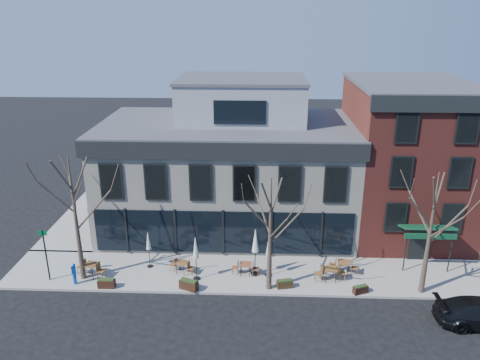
{
  "coord_description": "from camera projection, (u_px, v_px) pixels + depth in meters",
  "views": [
    {
      "loc": [
        2.23,
        -28.0,
        15.87
      ],
      "look_at": [
        1.04,
        2.0,
        4.87
      ],
      "focal_mm": 35.0,
      "sensor_mm": 36.0,
      "label": 1
    }
  ],
  "objects": [
    {
      "name": "corner_building",
      "position": [
        229.0,
        168.0,
        34.94
      ],
      "size": [
        18.39,
        10.39,
        11.1
      ],
      "color": "beige",
      "rests_on": "ground"
    },
    {
      "name": "tree_corner",
      "position": [
        76.0,
        218.0,
        27.66
      ],
      "size": [
        3.93,
        3.98,
        7.92
      ],
      "color": "#382B21",
      "rests_on": "sidewalk_front"
    },
    {
      "name": "sidewalk_front",
      "position": [
        272.0,
        274.0,
        29.65
      ],
      "size": [
        33.5,
        4.7,
        0.15
      ],
      "primitive_type": "cube",
      "color": "gray",
      "rests_on": "ground"
    },
    {
      "name": "umbrella_0",
      "position": [
        148.0,
        243.0,
        29.73
      ],
      "size": [
        0.39,
        0.39,
        2.45
      ],
      "color": "black",
      "rests_on": "sidewalk_front"
    },
    {
      "name": "umbrella_3",
      "position": [
        269.0,
        248.0,
        28.66
      ],
      "size": [
        0.45,
        0.45,
        2.78
      ],
      "color": "black",
      "rests_on": "sidewalk_front"
    },
    {
      "name": "umbrella_1",
      "position": [
        196.0,
        250.0,
        28.24
      ],
      "size": [
        0.46,
        0.46,
        2.86
      ],
      "color": "black",
      "rests_on": "sidewalk_front"
    },
    {
      "name": "planter_3",
      "position": [
        361.0,
        289.0,
        27.42
      ],
      "size": [
        0.96,
        0.66,
        0.5
      ],
      "color": "black",
      "rests_on": "sidewalk_front"
    },
    {
      "name": "cafe_set_5",
      "position": [
        344.0,
        266.0,
        29.44
      ],
      "size": [
        1.91,
        0.94,
        0.98
      ],
      "color": "brown",
      "rests_on": "sidewalk_front"
    },
    {
      "name": "ground",
      "position": [
        224.0,
        257.0,
        31.81
      ],
      "size": [
        120.0,
        120.0,
        0.0
      ],
      "primitive_type": "plane",
      "color": "black",
      "rests_on": "ground"
    },
    {
      "name": "tree_right",
      "position": [
        430.0,
        233.0,
        26.32
      ],
      "size": [
        3.72,
        3.77,
        7.48
      ],
      "color": "#382B21",
      "rests_on": "sidewalk_front"
    },
    {
      "name": "tree_mid",
      "position": [
        270.0,
        233.0,
        26.73
      ],
      "size": [
        3.5,
        3.55,
        7.04
      ],
      "color": "#382B21",
      "rests_on": "sidewalk_front"
    },
    {
      "name": "umbrella_2",
      "position": [
        255.0,
        243.0,
        28.67
      ],
      "size": [
        0.5,
        0.5,
        3.12
      ],
      "color": "black",
      "rests_on": "sidewalk_front"
    },
    {
      "name": "sign_pole",
      "position": [
        46.0,
        252.0,
        28.21
      ],
      "size": [
        0.5,
        0.1,
        3.4
      ],
      "color": "black",
      "rests_on": "sidewalk_front"
    },
    {
      "name": "sidewalk_side",
      "position": [
        90.0,
        216.0,
        37.84
      ],
      "size": [
        4.5,
        12.0,
        0.15
      ],
      "primitive_type": "cube",
      "color": "gray",
      "rests_on": "ground"
    },
    {
      "name": "cafe_set_1",
      "position": [
        182.0,
        266.0,
        29.49
      ],
      "size": [
        1.74,
        0.98,
        0.9
      ],
      "color": "brown",
      "rests_on": "sidewalk_front"
    },
    {
      "name": "cafe_set_3",
      "position": [
        245.0,
        268.0,
        29.29
      ],
      "size": [
        1.76,
        0.75,
        0.92
      ],
      "color": "brown",
      "rests_on": "sidewalk_front"
    },
    {
      "name": "planter_0",
      "position": [
        107.0,
        283.0,
        27.97
      ],
      "size": [
        1.02,
        0.42,
        0.57
      ],
      "color": "#321910",
      "rests_on": "sidewalk_front"
    },
    {
      "name": "cafe_set_0",
      "position": [
        91.0,
        268.0,
        29.09
      ],
      "size": [
        2.03,
        1.08,
        1.04
      ],
      "color": "brown",
      "rests_on": "sidewalk_front"
    },
    {
      "name": "planter_2",
      "position": [
        285.0,
        284.0,
        27.96
      ],
      "size": [
        1.01,
        0.57,
        0.53
      ],
      "color": "#302210",
      "rests_on": "sidewalk_front"
    },
    {
      "name": "red_brick_building",
      "position": [
        405.0,
        158.0,
        34.06
      ],
      "size": [
        8.2,
        11.78,
        11.18
      ],
      "color": "maroon",
      "rests_on": "ground"
    },
    {
      "name": "planter_1",
      "position": [
        189.0,
        285.0,
        27.78
      ],
      "size": [
        1.21,
        0.84,
        0.63
      ],
      "color": "black",
      "rests_on": "sidewalk_front"
    },
    {
      "name": "cafe_set_4",
      "position": [
        330.0,
        273.0,
        28.62
      ],
      "size": [
        1.98,
        0.86,
        1.03
      ],
      "color": "brown",
      "rests_on": "sidewalk_front"
    },
    {
      "name": "call_box",
      "position": [
        74.0,
        273.0,
        28.17
      ],
      "size": [
        0.28,
        0.28,
        1.43
      ],
      "color": "#0D43B3",
      "rests_on": "sidewalk_front"
    }
  ]
}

